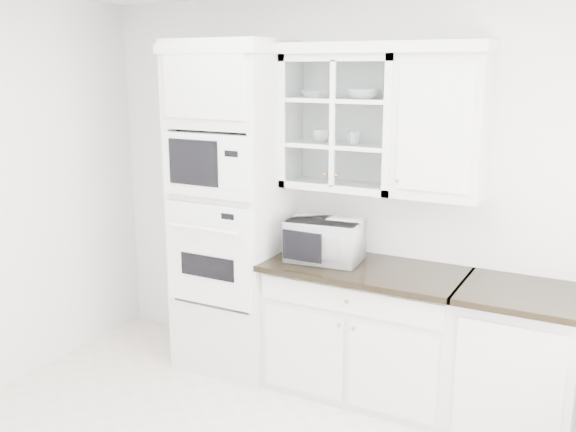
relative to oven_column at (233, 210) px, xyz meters
The scene contains 12 objects.
room_shell 1.37m from the oven_column, 52.79° to the right, with size 4.00×3.50×2.70m.
oven_column is the anchor object (origin of this frame).
base_cabinet_run 1.27m from the oven_column, ahead, with size 1.32×0.67×0.92m.
extra_base_cabinet 2.16m from the oven_column, ahead, with size 0.72×0.67×0.92m.
upper_cabinet_glass 1.03m from the oven_column, 12.10° to the left, with size 0.80×0.33×0.90m.
upper_cabinet_solid 1.60m from the oven_column, ahead, with size 0.55×0.33×0.90m, color silver.
crown_molding 1.33m from the oven_column, 11.90° to the left, with size 2.14×0.38×0.07m, color silver.
countertop_microwave 0.75m from the oven_column, ahead, with size 0.49×0.41×0.29m, color white.
bowl_a 1.04m from the oven_column, 14.47° to the left, with size 0.20×0.20×0.05m, color white.
bowl_b 1.26m from the oven_column, ahead, with size 0.21×0.21×0.06m, color white.
cup_a 0.85m from the oven_column, 15.43° to the left, with size 0.11×0.11×0.09m, color white.
cup_b 1.04m from the oven_column, 10.86° to the left, with size 0.09×0.09×0.08m, color white.
Camera 1 is at (1.76, -2.41, 2.22)m, focal length 40.00 mm.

